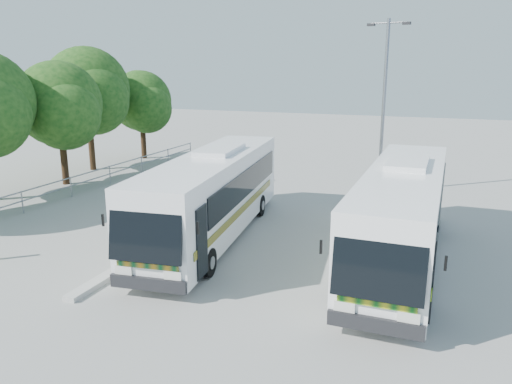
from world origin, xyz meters
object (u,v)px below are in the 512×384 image
at_px(lamppost, 384,100).
at_px(coach_main, 213,193).
at_px(tree_far_e, 142,101).
at_px(coach_adjacent, 402,213).
at_px(tree_far_d, 88,90).
at_px(tree_far_c, 60,104).

bearing_deg(lamppost, coach_main, -108.53).
distance_m(tree_far_e, coach_main, 17.63).
relative_size(coach_adjacent, lamppost, 1.31).
height_order(tree_far_e, lamppost, lamppost).
height_order(tree_far_d, tree_far_e, tree_far_d).
distance_m(tree_far_e, lamppost, 16.87).
bearing_deg(tree_far_d, coach_adjacent, -24.27).
bearing_deg(tree_far_d, tree_far_c, -72.17).
bearing_deg(coach_main, lamppost, 55.46).
xyz_separation_m(tree_far_e, lamppost, (16.39, -3.93, 0.71)).
height_order(tree_far_d, lamppost, lamppost).
height_order(tree_far_e, coach_adjacent, tree_far_e).
xyz_separation_m(coach_main, lamppost, (4.76, 9.14, 2.93)).
xyz_separation_m(tree_far_c, lamppost, (15.88, 4.28, 0.34)).
xyz_separation_m(tree_far_e, coach_adjacent, (18.30, -13.06, -2.23)).
bearing_deg(tree_far_c, tree_far_e, 93.54).
relative_size(tree_far_e, coach_main, 0.53).
bearing_deg(lamppost, tree_far_d, -169.10).
height_order(tree_far_c, lamppost, lamppost).
xyz_separation_m(tree_far_c, coach_main, (11.12, -4.86, -2.59)).
relative_size(tree_far_d, coach_adjacent, 0.67).
bearing_deg(tree_far_c, coach_adjacent, -15.28).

